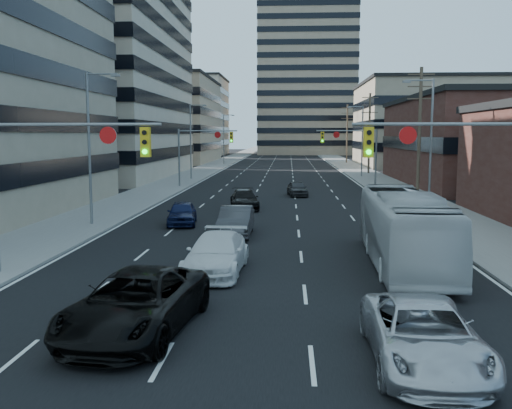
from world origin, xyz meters
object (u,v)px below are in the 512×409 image
object	(u,v)px
silver_suv	(423,335)
transit_bus	(404,229)
sedan_blue	(182,213)
black_pickup	(136,303)
white_van	(216,254)

from	to	relation	value
silver_suv	transit_bus	world-z (taller)	transit_bus
transit_bus	sedan_blue	distance (m)	15.16
black_pickup	white_van	size ratio (longest dim) A/B	1.15
white_van	silver_suv	size ratio (longest dim) A/B	0.99
black_pickup	transit_bus	size ratio (longest dim) A/B	0.55
sedan_blue	black_pickup	bearing A→B (deg)	-90.35
sedan_blue	white_van	bearing A→B (deg)	-80.41
black_pickup	white_van	xyz separation A→B (m)	(1.33, 6.95, -0.08)
transit_bus	silver_suv	bearing A→B (deg)	-96.39
black_pickup	sedan_blue	world-z (taller)	black_pickup
black_pickup	sedan_blue	size ratio (longest dim) A/B	1.46
white_van	transit_bus	distance (m)	7.84
silver_suv	sedan_blue	size ratio (longest dim) A/B	1.29
white_van	silver_suv	bearing A→B (deg)	-52.83
silver_suv	transit_bus	distance (m)	10.61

